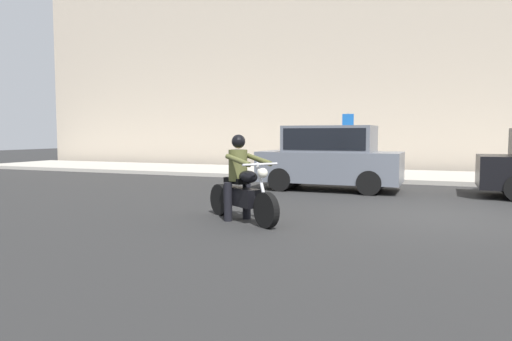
% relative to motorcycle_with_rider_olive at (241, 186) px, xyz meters
% --- Properties ---
extents(ground_plane, '(80.00, 80.00, 0.00)m').
position_rel_motorcycle_with_rider_olive_xyz_m(ground_plane, '(3.24, 1.84, -0.64)').
color(ground_plane, '#272727').
extents(sidewalk_slab, '(40.00, 4.40, 0.14)m').
position_rel_motorcycle_with_rider_olive_xyz_m(sidewalk_slab, '(3.24, 9.84, -0.57)').
color(sidewalk_slab, '#A8A399').
rests_on(sidewalk_slab, ground_plane).
extents(building_facade, '(40.00, 1.40, 13.79)m').
position_rel_motorcycle_with_rider_olive_xyz_m(building_facade, '(3.24, 13.24, 6.25)').
color(building_facade, '#B7A893').
rests_on(building_facade, ground_plane).
extents(motorcycle_with_rider_olive, '(1.84, 1.30, 1.56)m').
position_rel_motorcycle_with_rider_olive_xyz_m(motorcycle_with_rider_olive, '(0.00, 0.00, 0.00)').
color(motorcycle_with_rider_olive, black).
rests_on(motorcycle_with_rider_olive, ground_plane).
extents(parked_hatchback_slate_gray, '(3.89, 1.76, 1.80)m').
position_rel_motorcycle_with_rider_olive_xyz_m(parked_hatchback_slate_gray, '(0.40, 5.26, 0.29)').
color(parked_hatchback_slate_gray, slate).
rests_on(parked_hatchback_slate_gray, ground_plane).
extents(street_sign_post, '(0.44, 0.08, 2.24)m').
position_rel_motorcycle_with_rider_olive_xyz_m(street_sign_post, '(-0.12, 10.53, 0.87)').
color(street_sign_post, gray).
rests_on(street_sign_post, sidewalk_slab).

